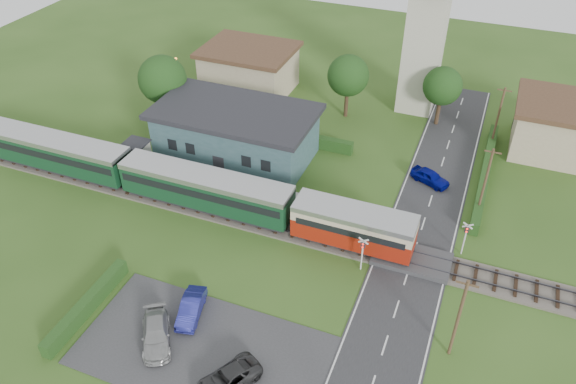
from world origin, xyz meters
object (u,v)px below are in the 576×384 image
at_px(car_on_road, 430,177).
at_px(pedestrian_near, 283,190).
at_px(train, 175,181).
at_px(church_tower, 427,22).
at_px(house_east, 557,126).
at_px(car_park_blue, 191,308).
at_px(crossing_signal_far, 466,234).
at_px(station_building, 236,132).
at_px(house_west, 249,69).
at_px(equipment_hut, 137,153).
at_px(car_park_dark, 228,379).
at_px(crossing_signal_near, 363,249).
at_px(pedestrian_far, 147,161).
at_px(car_park_silver, 156,334).

height_order(car_on_road, pedestrian_near, pedestrian_near).
xyz_separation_m(train, church_tower, (16.80, 26.00, 8.05)).
xyz_separation_m(house_east, car_park_blue, (-23.75, -33.50, -2.06)).
bearing_deg(church_tower, train, -122.87).
xyz_separation_m(train, crossing_signal_far, (25.40, 2.39, -0.04)).
height_order(station_building, church_tower, church_tower).
xyz_separation_m(house_west, crossing_signal_far, (28.60, -20.61, -0.65)).
xyz_separation_m(crossing_signal_far, pedestrian_near, (-16.33, 1.23, -0.93)).
bearing_deg(equipment_hut, station_building, 35.92).
bearing_deg(car_park_dark, house_east, 92.42).
height_order(house_west, crossing_signal_near, house_west).
xyz_separation_m(station_building, crossing_signal_far, (23.60, -6.60, -0.55)).
height_order(equipment_hut, car_on_road, equipment_hut).
distance_m(station_building, church_tower, 23.89).
xyz_separation_m(church_tower, house_west, (-20.00, -3.00, -7.43)).
relative_size(train, pedestrian_far, 22.41).
height_order(car_park_silver, pedestrian_far, pedestrian_far).
bearing_deg(crossing_signal_near, car_park_dark, -110.56).
bearing_deg(car_on_road, station_building, 121.66).
xyz_separation_m(church_tower, crossing_signal_far, (8.60, -23.61, -8.08)).
distance_m(car_park_silver, car_park_dark, 6.34).
xyz_separation_m(crossing_signal_far, car_on_road, (-4.25, 8.98, -1.44)).
relative_size(equipment_hut, crossing_signal_near, 0.78).
bearing_deg(car_park_silver, crossing_signal_near, 14.09).
distance_m(church_tower, pedestrian_far, 32.93).
xyz_separation_m(crossing_signal_near, pedestrian_far, (-23.05, 5.20, -0.73)).
bearing_deg(equipment_hut, pedestrian_far, -16.56).
bearing_deg(pedestrian_far, church_tower, -41.91).
bearing_deg(house_west, crossing_signal_near, -49.89).
bearing_deg(station_building, equipment_hut, -144.08).
height_order(car_on_road, car_park_blue, car_park_blue).
distance_m(house_west, car_park_blue, 36.35).
bearing_deg(car_park_silver, house_west, 72.25).
relative_size(car_park_blue, pedestrian_near, 2.63).
height_order(station_building, pedestrian_near, station_building).
distance_m(church_tower, car_park_blue, 39.66).
height_order(house_east, pedestrian_near, house_east).
relative_size(church_tower, car_park_dark, 3.93).
bearing_deg(car_on_road, church_tower, 41.24).
distance_m(car_on_road, car_park_silver, 29.46).
xyz_separation_m(car_on_road, car_park_silver, (-14.18, -25.83, 0.05)).
relative_size(car_park_blue, pedestrian_far, 2.08).
bearing_deg(church_tower, crossing_signal_far, -69.98).
distance_m(crossing_signal_far, car_park_dark, 21.98).
height_order(house_east, car_park_silver, house_east).
relative_size(car_park_silver, pedestrian_near, 3.03).
distance_m(house_west, crossing_signal_far, 35.26).
bearing_deg(church_tower, pedestrian_near, -109.06).
relative_size(car_on_road, pedestrian_near, 2.52).
distance_m(house_east, car_park_silver, 44.16).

